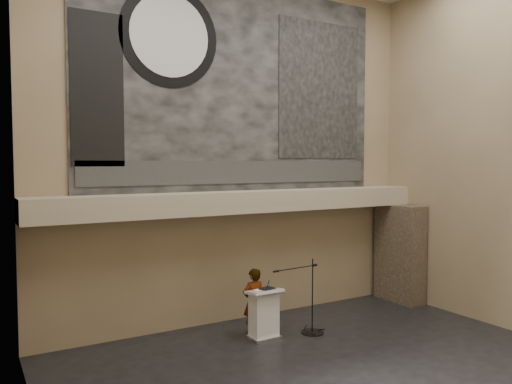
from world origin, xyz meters
TOP-DOWN VIEW (x-y plane):
  - floor at (0.00, 0.00)m, footprint 10.00×10.00m
  - wall_back at (0.00, 4.00)m, footprint 10.00×0.02m
  - wall_left at (-5.00, 0.00)m, footprint 0.02×8.00m
  - soffit at (0.00, 3.60)m, footprint 10.00×0.80m
  - sprinkler_left at (-1.60, 3.55)m, footprint 0.04×0.04m
  - sprinkler_right at (1.90, 3.55)m, footprint 0.04×0.04m
  - banner at (0.00, 3.97)m, footprint 8.00×0.05m
  - banner_text_strip at (0.00, 3.93)m, footprint 7.76×0.02m
  - banner_clock_rim at (-1.80, 3.93)m, footprint 2.30×0.02m
  - banner_clock_face at (-1.80, 3.91)m, footprint 1.84×0.02m
  - banner_building_print at (2.40, 3.93)m, footprint 2.60×0.02m
  - banner_brick_print at (-3.40, 3.93)m, footprint 1.10×0.02m
  - stone_pier at (4.65, 3.15)m, footprint 0.60×1.40m
  - lectern at (-0.25, 2.44)m, footprint 0.73×0.53m
  - binder at (-0.17, 2.42)m, footprint 0.36×0.31m
  - papers at (-0.32, 2.41)m, footprint 0.29×0.36m
  - speaker_person at (-0.30, 2.80)m, footprint 0.55×0.37m
  - mic_stand at (0.88, 2.22)m, footprint 1.36×0.52m

SIDE VIEW (x-z plane):
  - floor at x=0.00m, z-range 0.00..0.00m
  - mic_stand at x=0.88m, z-range -0.60..1.10m
  - lectern at x=-0.25m, z-range -0.01..1.12m
  - speaker_person at x=-0.30m, z-range 0.00..1.51m
  - papers at x=-0.32m, z-range 1.10..1.10m
  - binder at x=-0.17m, z-range 1.10..1.14m
  - stone_pier at x=4.65m, z-range 0.00..2.70m
  - sprinkler_left at x=-1.60m, z-range 2.64..2.70m
  - sprinkler_right at x=1.90m, z-range 2.64..2.70m
  - soffit at x=0.00m, z-range 2.70..3.20m
  - banner_text_strip at x=0.00m, z-range 3.38..3.93m
  - wall_back at x=0.00m, z-range 0.00..8.50m
  - wall_left at x=-5.00m, z-range 0.00..8.50m
  - banner_brick_print at x=-3.40m, z-range 3.80..7.00m
  - banner at x=0.00m, z-range 3.20..8.20m
  - banner_building_print at x=2.40m, z-range 4.00..7.60m
  - banner_clock_rim at x=-1.80m, z-range 5.55..7.85m
  - banner_clock_face at x=-1.80m, z-range 5.78..7.62m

